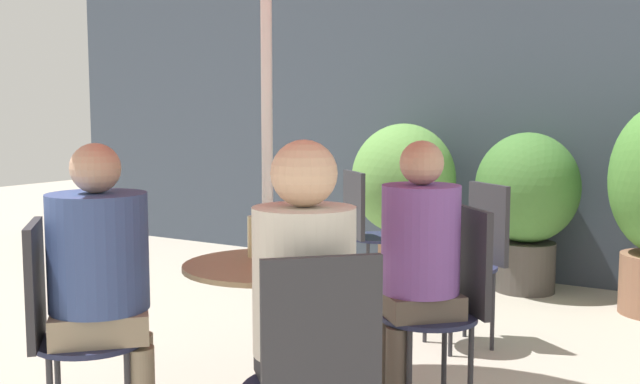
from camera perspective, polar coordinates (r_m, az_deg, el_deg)
name	(u,v)px	position (r m, az deg, el deg)	size (l,w,h in m)	color
storefront_wall	(552,88)	(5.98, 17.23, 7.61)	(10.00, 0.06, 3.00)	#3D4756
cafe_table_near	(268,319)	(3.05, -3.95, -9.60)	(0.68, 0.68, 0.72)	black
bistro_chair_0	(62,318)	(3.01, -19.04, -9.06)	(0.48, 0.48, 0.92)	#232847
bistro_chair_1	(315,371)	(2.30, -0.42, -13.46)	(0.48, 0.48, 0.92)	#232847
bistro_chair_2	(450,293)	(3.26, 9.86, -7.61)	(0.48, 0.48, 0.92)	#232847
bistro_chair_3	(366,224)	(5.13, 3.54, -2.47)	(0.47, 0.48, 0.92)	#232847
bistro_chair_4	(474,249)	(4.31, 11.66, -4.25)	(0.47, 0.48, 0.92)	#232847
seated_person_0	(103,273)	(2.96, -16.17, -5.98)	(0.48, 0.48, 1.21)	gray
seated_person_1	(303,297)	(2.39, -1.28, -7.97)	(0.42, 0.42, 1.24)	#2D2D33
seated_person_2	(417,256)	(3.17, 7.41, -4.88)	(0.42, 0.42, 1.21)	brown
beer_glass_0	(255,237)	(3.13, -5.00, -3.40)	(0.06, 0.06, 0.17)	beige
beer_glass_1	(290,246)	(2.86, -2.28, -4.12)	(0.06, 0.06, 0.19)	#DBC65B
potted_plant_0	(403,186)	(5.88, 6.37, 0.47)	(0.81, 0.81, 1.23)	#93664C
potted_plant_1	(527,198)	(5.66, 15.50, -0.45)	(0.75, 0.75, 1.17)	#47423D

